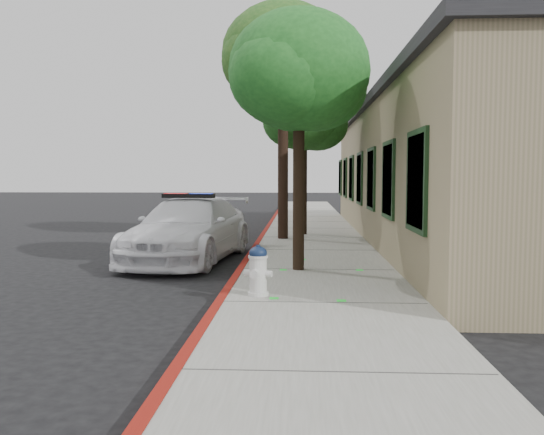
{
  "coord_description": "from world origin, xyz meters",
  "views": [
    {
      "loc": [
        1.29,
        -8.35,
        2.04
      ],
      "look_at": [
        0.76,
        1.96,
        1.27
      ],
      "focal_mm": 37.37,
      "sensor_mm": 36.0,
      "label": 1
    }
  ],
  "objects_px": {
    "street_tree_mid": "(283,61)",
    "street_tree_far": "(305,120)",
    "fire_hydrant": "(258,270)",
    "clapboard_building": "(481,173)",
    "street_tree_near": "(300,76)",
    "police_car": "(189,229)"
  },
  "relations": [
    {
      "from": "fire_hydrant",
      "to": "street_tree_near",
      "type": "bearing_deg",
      "value": 90.16
    },
    {
      "from": "clapboard_building",
      "to": "street_tree_near",
      "type": "xyz_separation_m",
      "value": [
        -5.44,
        -6.03,
        1.87
      ]
    },
    {
      "from": "police_car",
      "to": "street_tree_far",
      "type": "relative_size",
      "value": 1.1
    },
    {
      "from": "police_car",
      "to": "street_tree_far",
      "type": "bearing_deg",
      "value": 67.88
    },
    {
      "from": "police_car",
      "to": "fire_hydrant",
      "type": "xyz_separation_m",
      "value": [
        2.01,
        -4.58,
        -0.2
      ]
    },
    {
      "from": "street_tree_far",
      "to": "street_tree_near",
      "type": "bearing_deg",
      "value": -91.21
    },
    {
      "from": "clapboard_building",
      "to": "street_tree_far",
      "type": "bearing_deg",
      "value": 169.99
    },
    {
      "from": "fire_hydrant",
      "to": "street_tree_mid",
      "type": "relative_size",
      "value": 0.11
    },
    {
      "from": "police_car",
      "to": "fire_hydrant",
      "type": "bearing_deg",
      "value": -58.81
    },
    {
      "from": "clapboard_building",
      "to": "street_tree_near",
      "type": "bearing_deg",
      "value": -132.04
    },
    {
      "from": "clapboard_building",
      "to": "fire_hydrant",
      "type": "relative_size",
      "value": 26.06
    },
    {
      "from": "street_tree_mid",
      "to": "street_tree_far",
      "type": "xyz_separation_m",
      "value": [
        0.65,
        1.26,
        -1.6
      ]
    },
    {
      "from": "clapboard_building",
      "to": "fire_hydrant",
      "type": "bearing_deg",
      "value": -125.37
    },
    {
      "from": "street_tree_mid",
      "to": "police_car",
      "type": "bearing_deg",
      "value": -120.35
    },
    {
      "from": "police_car",
      "to": "clapboard_building",
      "type": "bearing_deg",
      "value": 33.7
    },
    {
      "from": "clapboard_building",
      "to": "street_tree_mid",
      "type": "bearing_deg",
      "value": -176.85
    },
    {
      "from": "clapboard_building",
      "to": "police_car",
      "type": "distance_m",
      "value": 9.12
    },
    {
      "from": "fire_hydrant",
      "to": "street_tree_mid",
      "type": "distance_m",
      "value": 9.57
    },
    {
      "from": "fire_hydrant",
      "to": "street_tree_far",
      "type": "relative_size",
      "value": 0.16
    },
    {
      "from": "clapboard_building",
      "to": "street_tree_mid",
      "type": "height_order",
      "value": "street_tree_mid"
    },
    {
      "from": "clapboard_building",
      "to": "fire_hydrant",
      "type": "height_order",
      "value": "clapboard_building"
    },
    {
      "from": "clapboard_building",
      "to": "street_tree_far",
      "type": "relative_size",
      "value": 4.27
    }
  ]
}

